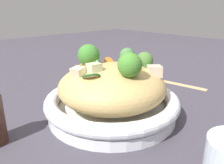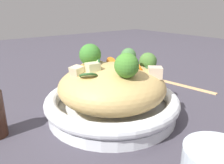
# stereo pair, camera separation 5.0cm
# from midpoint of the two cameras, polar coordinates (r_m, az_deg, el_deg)

# --- Properties ---
(ground_plane) EXTENTS (3.00, 3.00, 0.00)m
(ground_plane) POSITION_cam_midpoint_polar(r_m,az_deg,el_deg) (0.54, 2.72, -8.42)
(ground_plane) COLOR #3F3B45
(serving_bowl) EXTENTS (0.31, 0.31, 0.05)m
(serving_bowl) POSITION_cam_midpoint_polar(r_m,az_deg,el_deg) (0.52, 2.76, -5.75)
(serving_bowl) COLOR white
(serving_bowl) RESTS_ON ground_plane
(noodle_heap) EXTENTS (0.24, 0.24, 0.10)m
(noodle_heap) POSITION_cam_midpoint_polar(r_m,az_deg,el_deg) (0.51, 2.83, -1.09)
(noodle_heap) COLOR tan
(noodle_heap) RESTS_ON serving_bowl
(broccoli_florets) EXTENTS (0.20, 0.19, 0.08)m
(broccoli_florets) POSITION_cam_midpoint_polar(r_m,az_deg,el_deg) (0.50, 4.76, 5.62)
(broccoli_florets) COLOR #A4B673
(broccoli_florets) RESTS_ON serving_bowl
(carrot_coins) EXTENTS (0.13, 0.11, 0.03)m
(carrot_coins) POSITION_cam_midpoint_polar(r_m,az_deg,el_deg) (0.51, 4.90, 4.53)
(carrot_coins) COLOR orange
(carrot_coins) RESTS_ON serving_bowl
(zucchini_slices) EXTENTS (0.21, 0.12, 0.04)m
(zucchini_slices) POSITION_cam_midpoint_polar(r_m,az_deg,el_deg) (0.50, 6.03, 3.33)
(zucchini_slices) COLOR beige
(zucchini_slices) RESTS_ON serving_bowl
(chicken_chunks) EXTENTS (0.18, 0.12, 0.04)m
(chicken_chunks) POSITION_cam_midpoint_polar(r_m,az_deg,el_deg) (0.47, 4.37, 2.74)
(chicken_chunks) COLOR beige
(chicken_chunks) RESTS_ON serving_bowl
(chopsticks_pair) EXTENTS (0.05, 0.20, 0.01)m
(chopsticks_pair) POSITION_cam_midpoint_polar(r_m,az_deg,el_deg) (0.76, 19.88, -0.86)
(chopsticks_pair) COLOR tan
(chopsticks_pair) RESTS_ON ground_plane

